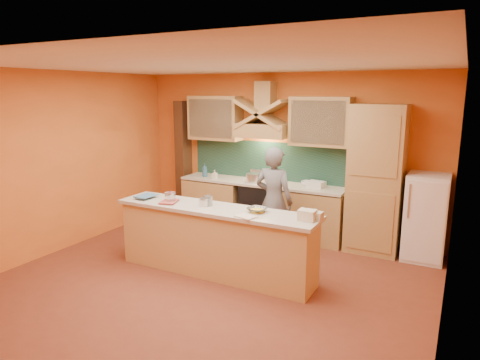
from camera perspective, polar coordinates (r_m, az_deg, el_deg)
The scene contains 36 objects.
floor at distance 5.83m, azimuth -3.94°, elevation -13.48°, with size 5.50×5.00×0.01m, color brown.
ceiling at distance 5.29m, azimuth -4.38°, elevation 15.14°, with size 5.50×5.00×0.01m, color white.
wall_back at distance 7.59m, azimuth 5.87°, elevation 3.49°, with size 5.50×0.02×2.80m, color orange.
wall_front at distance 3.59m, azimuth -25.84°, elevation -7.06°, with size 5.50×0.02×2.80m, color orange.
wall_left at distance 7.21m, azimuth -23.07°, elevation 2.16°, with size 0.02×5.00×2.80m, color orange.
wall_right at distance 4.61m, azimuth 26.38°, elevation -3.13°, with size 0.02×5.00×2.80m, color orange.
base_cabinet_left at distance 8.07m, azimuth -3.35°, elevation -3.00°, with size 1.10×0.60×0.86m, color tan.
base_cabinet_right at distance 7.31m, azimuth 9.57°, elevation -4.74°, with size 1.10×0.60×0.86m, color tan.
counter_top at distance 7.53m, azimuth 2.81°, elevation -0.40°, with size 3.00×0.62×0.04m, color beige.
stove at distance 7.64m, azimuth 2.78°, elevation -3.70°, with size 0.60×0.58×0.90m, color black.
backsplash at distance 7.72m, azimuth 3.74°, elevation 2.53°, with size 3.00×0.03×0.70m, color #1B3C30.
range_hood at distance 7.43m, azimuth 3.05°, elevation 6.62°, with size 0.92×0.50×0.24m, color tan.
hood_chimney at distance 7.50m, azimuth 3.43°, elevation 11.10°, with size 0.30×0.30×0.50m, color tan.
upper_cabinet_left at distance 7.95m, azimuth -3.33°, elevation 8.25°, with size 1.00×0.35×0.80m, color tan.
upper_cabinet_right at distance 7.13m, azimuth 10.70°, elevation 7.66°, with size 1.00×0.35×0.80m, color tan.
pantry_column at distance 6.90m, azimuth 17.67°, elevation 0.05°, with size 0.80×0.60×2.30m, color tan.
fridge at distance 6.94m, azimuth 23.52°, elevation -4.59°, with size 0.58×0.60×1.30m, color white.
trim_column_left at distance 8.48m, azimuth -7.52°, elevation 2.61°, with size 0.20×0.30×2.30m, color #472816.
island_body at distance 5.95m, azimuth -3.30°, elevation -8.37°, with size 2.80×0.55×0.88m, color tan.
island_top at distance 5.80m, azimuth -3.35°, elevation -3.91°, with size 2.90×0.62×0.05m, color beige.
person at distance 6.55m, azimuth 4.53°, elevation -2.82°, with size 0.61×0.40×1.68m, color slate.
pot_large at distance 7.47m, azimuth 1.77°, elevation 0.12°, with size 0.26×0.26×0.16m, color silver.
pot_small at distance 7.43m, azimuth 4.08°, elevation -0.05°, with size 0.21×0.21×0.14m, color #B5B4BB.
soap_bottle_a at distance 7.76m, azimuth -3.39°, elevation 0.73°, with size 0.07×0.08×0.17m, color silver.
soap_bottle_b at distance 7.97m, azimuth -4.72°, elevation 1.33°, with size 0.10×0.10×0.25m, color #2D5D7E.
bowl_back at distance 7.32m, azimuth 9.05°, elevation -0.44°, with size 0.23×0.23×0.07m, color white.
dish_rack at distance 7.21m, azimuth 10.10°, elevation -0.56°, with size 0.28×0.22×0.10m, color white.
book_lower at distance 6.14m, azimuth -10.39°, elevation -2.82°, with size 0.22×0.29×0.03m, color #C04C44.
book_upper at distance 6.49m, azimuth -13.11°, elevation -1.97°, with size 0.23×0.31×0.02m, color teal.
jar_large at distance 6.11m, azimuth -9.31°, elevation -2.29°, with size 0.15×0.15×0.15m, color white.
jar_small at distance 5.87m, azimuth -4.24°, elevation -2.78°, with size 0.12×0.12×0.14m, color silver.
kitchen_scale at distance 5.86m, azimuth -4.76°, elevation -3.03°, with size 0.12×0.12×0.10m, color silver.
mixing_bowl at distance 5.56m, azimuth 2.29°, elevation -4.00°, with size 0.25×0.25×0.06m, color silver.
cloth at distance 5.35m, azimuth 0.79°, elevation -4.90°, with size 0.24×0.18×0.02m, color beige.
grocery_bag_a at distance 5.27m, azimuth 8.95°, elevation -4.65°, with size 0.20×0.16×0.13m, color beige.
grocery_bag_b at distance 5.31m, azimuth 10.06°, elevation -4.71°, with size 0.17×0.13×0.10m, color beige.
Camera 1 is at (2.80, -4.48, 2.49)m, focal length 32.00 mm.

